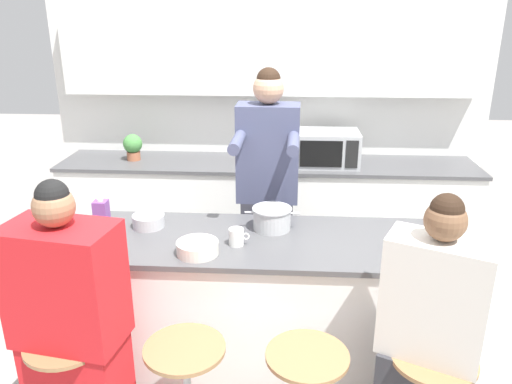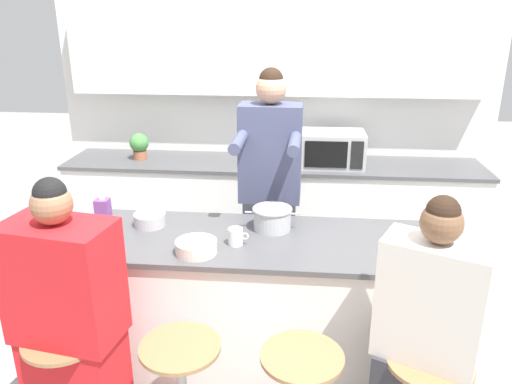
{
  "view_description": "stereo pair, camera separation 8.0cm",
  "coord_description": "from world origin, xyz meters",
  "px_view_note": "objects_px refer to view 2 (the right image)",
  "views": [
    {
      "loc": [
        0.17,
        -2.51,
        2.11
      ],
      "look_at": [
        0.0,
        0.07,
        1.17
      ],
      "focal_mm": 35.0,
      "sensor_mm": 36.0,
      "label": 1
    },
    {
      "loc": [
        0.25,
        -2.5,
        2.11
      ],
      "look_at": [
        0.0,
        0.07,
        1.17
      ],
      "focal_mm": 35.0,
      "sensor_mm": 36.0,
      "label": 2
    }
  ],
  "objects_px": {
    "banana_bunch": "(416,242)",
    "microwave": "(331,149)",
    "person_seated_near": "(422,364)",
    "cooking_pot": "(272,219)",
    "fruit_bowl": "(150,220)",
    "potted_plant": "(139,145)",
    "coffee_cup_near": "(236,237)",
    "kitchen_island": "(255,309)",
    "person_wrapped_blanket": "(71,335)",
    "juice_carton": "(103,214)",
    "person_cooking": "(270,206)"
  },
  "relations": [
    {
      "from": "banana_bunch",
      "to": "microwave",
      "type": "distance_m",
      "value": 1.54
    },
    {
      "from": "person_seated_near",
      "to": "microwave",
      "type": "bearing_deg",
      "value": 123.67
    },
    {
      "from": "cooking_pot",
      "to": "fruit_bowl",
      "type": "bearing_deg",
      "value": -178.69
    },
    {
      "from": "cooking_pot",
      "to": "banana_bunch",
      "type": "xyz_separation_m",
      "value": [
        0.78,
        -0.15,
        -0.04
      ]
    },
    {
      "from": "fruit_bowl",
      "to": "banana_bunch",
      "type": "height_order",
      "value": "fruit_bowl"
    },
    {
      "from": "cooking_pot",
      "to": "banana_bunch",
      "type": "relative_size",
      "value": 1.99
    },
    {
      "from": "fruit_bowl",
      "to": "potted_plant",
      "type": "height_order",
      "value": "potted_plant"
    },
    {
      "from": "person_seated_near",
      "to": "coffee_cup_near",
      "type": "bearing_deg",
      "value": 173.49
    },
    {
      "from": "kitchen_island",
      "to": "cooking_pot",
      "type": "relative_size",
      "value": 6.55
    },
    {
      "from": "person_wrapped_blanket",
      "to": "juice_carton",
      "type": "bearing_deg",
      "value": 105.74
    },
    {
      "from": "person_wrapped_blanket",
      "to": "microwave",
      "type": "relative_size",
      "value": 2.75
    },
    {
      "from": "person_wrapped_blanket",
      "to": "cooking_pot",
      "type": "xyz_separation_m",
      "value": [
        0.89,
        0.77,
        0.3
      ]
    },
    {
      "from": "fruit_bowl",
      "to": "banana_bunch",
      "type": "xyz_separation_m",
      "value": [
        1.5,
        -0.13,
        -0.01
      ]
    },
    {
      "from": "microwave",
      "to": "potted_plant",
      "type": "height_order",
      "value": "microwave"
    },
    {
      "from": "kitchen_island",
      "to": "potted_plant",
      "type": "xyz_separation_m",
      "value": [
        -1.14,
        1.51,
        0.58
      ]
    },
    {
      "from": "person_cooking",
      "to": "person_seated_near",
      "type": "bearing_deg",
      "value": -56.71
    },
    {
      "from": "person_cooking",
      "to": "person_wrapped_blanket",
      "type": "height_order",
      "value": "person_cooking"
    },
    {
      "from": "person_cooking",
      "to": "juice_carton",
      "type": "height_order",
      "value": "person_cooking"
    },
    {
      "from": "person_cooking",
      "to": "juice_carton",
      "type": "relative_size",
      "value": 8.94
    },
    {
      "from": "fruit_bowl",
      "to": "coffee_cup_near",
      "type": "relative_size",
      "value": 1.65
    },
    {
      "from": "juice_carton",
      "to": "banana_bunch",
      "type": "bearing_deg",
      "value": -1.75
    },
    {
      "from": "person_cooking",
      "to": "cooking_pot",
      "type": "xyz_separation_m",
      "value": [
        0.04,
        -0.44,
        0.09
      ]
    },
    {
      "from": "coffee_cup_near",
      "to": "person_cooking",
      "type": "bearing_deg",
      "value": 78.17
    },
    {
      "from": "person_wrapped_blanket",
      "to": "banana_bunch",
      "type": "xyz_separation_m",
      "value": [
        1.67,
        0.63,
        0.26
      ]
    },
    {
      "from": "kitchen_island",
      "to": "person_cooking",
      "type": "height_order",
      "value": "person_cooking"
    },
    {
      "from": "kitchen_island",
      "to": "potted_plant",
      "type": "bearing_deg",
      "value": 127.0
    },
    {
      "from": "coffee_cup_near",
      "to": "banana_bunch",
      "type": "distance_m",
      "value": 0.97
    },
    {
      "from": "banana_bunch",
      "to": "microwave",
      "type": "relative_size",
      "value": 0.3
    },
    {
      "from": "kitchen_island",
      "to": "cooking_pot",
      "type": "bearing_deg",
      "value": 57.98
    },
    {
      "from": "person_cooking",
      "to": "fruit_bowl",
      "type": "bearing_deg",
      "value": -144.93
    },
    {
      "from": "juice_carton",
      "to": "fruit_bowl",
      "type": "bearing_deg",
      "value": 17.77
    },
    {
      "from": "kitchen_island",
      "to": "juice_carton",
      "type": "xyz_separation_m",
      "value": [
        -0.88,
        0.05,
        0.55
      ]
    },
    {
      "from": "person_cooking",
      "to": "kitchen_island",
      "type": "bearing_deg",
      "value": -93.12
    },
    {
      "from": "juice_carton",
      "to": "kitchen_island",
      "type": "bearing_deg",
      "value": -2.95
    },
    {
      "from": "microwave",
      "to": "person_cooking",
      "type": "bearing_deg",
      "value": -115.98
    },
    {
      "from": "cooking_pot",
      "to": "potted_plant",
      "type": "bearing_deg",
      "value": 131.82
    },
    {
      "from": "cooking_pot",
      "to": "fruit_bowl",
      "type": "height_order",
      "value": "cooking_pot"
    },
    {
      "from": "person_cooking",
      "to": "juice_carton",
      "type": "distance_m",
      "value": 1.07
    },
    {
      "from": "person_wrapped_blanket",
      "to": "microwave",
      "type": "height_order",
      "value": "person_wrapped_blanket"
    },
    {
      "from": "person_seated_near",
      "to": "cooking_pot",
      "type": "distance_m",
      "value": 1.11
    },
    {
      "from": "kitchen_island",
      "to": "fruit_bowl",
      "type": "height_order",
      "value": "fruit_bowl"
    },
    {
      "from": "person_seated_near",
      "to": "fruit_bowl",
      "type": "xyz_separation_m",
      "value": [
        -1.43,
        0.76,
        0.31
      ]
    },
    {
      "from": "person_seated_near",
      "to": "kitchen_island",
      "type": "bearing_deg",
      "value": 166.7
    },
    {
      "from": "coffee_cup_near",
      "to": "banana_bunch",
      "type": "height_order",
      "value": "coffee_cup_near"
    },
    {
      "from": "person_seated_near",
      "to": "banana_bunch",
      "type": "distance_m",
      "value": 0.7
    },
    {
      "from": "person_cooking",
      "to": "juice_carton",
      "type": "bearing_deg",
      "value": -148.78
    },
    {
      "from": "person_wrapped_blanket",
      "to": "juice_carton",
      "type": "distance_m",
      "value": 0.76
    },
    {
      "from": "banana_bunch",
      "to": "potted_plant",
      "type": "height_order",
      "value": "potted_plant"
    },
    {
      "from": "fruit_bowl",
      "to": "juice_carton",
      "type": "relative_size",
      "value": 0.92
    },
    {
      "from": "microwave",
      "to": "juice_carton",
      "type": "bearing_deg",
      "value": -133.52
    }
  ]
}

